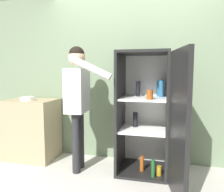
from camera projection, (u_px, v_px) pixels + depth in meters
The scene contains 6 objects.
ground_plane at pixel (119, 191), 2.50m from camera, with size 12.00×12.00×0.00m, color beige.
wall_back at pixel (133, 78), 3.31m from camera, with size 7.00×0.06×2.55m.
refrigerator at pixel (150, 114), 2.83m from camera, with size 0.84×1.31×1.63m.
person at pixel (78, 93), 2.94m from camera, with size 0.67×0.57×1.70m.
counter at pixel (32, 129), 3.44m from camera, with size 0.77×0.56×0.93m.
bowl at pixel (27, 99), 3.28m from camera, with size 0.20×0.20×0.06m.
Camera 1 is at (0.48, -2.32, 1.36)m, focal length 35.00 mm.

